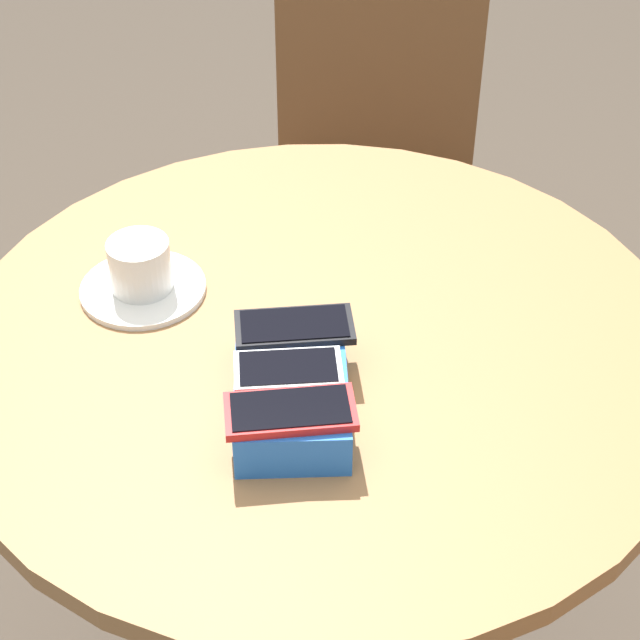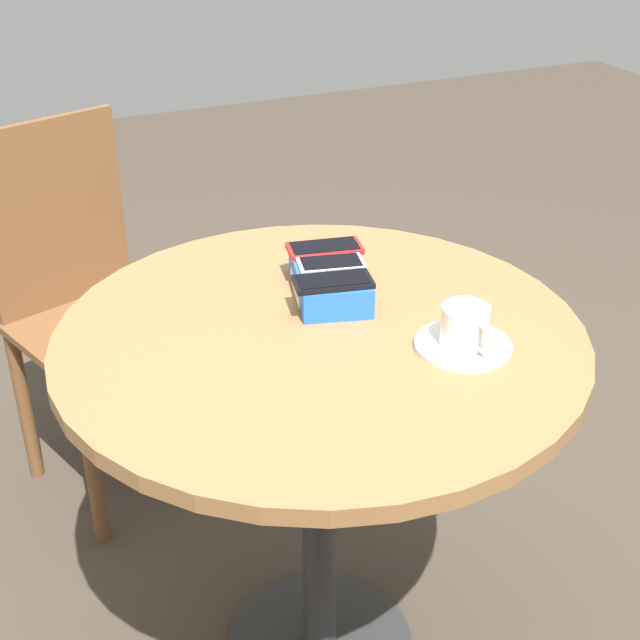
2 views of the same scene
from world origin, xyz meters
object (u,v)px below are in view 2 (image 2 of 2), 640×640
phone_red (325,248)px  saucer (463,345)px  chair_near_window (91,310)px  phone_black (333,281)px  coffee_cup (466,325)px  phone_box (329,280)px  round_table (320,394)px  phone_white (331,264)px

phone_red → saucer: (0.33, 0.10, -0.06)m
phone_red → chair_near_window: 0.79m
phone_black → coffee_cup: 0.25m
phone_black → chair_near_window: chair_near_window is taller
phone_box → phone_red: (-0.07, 0.02, 0.03)m
saucer → phone_box: bearing=-155.1°
round_table → phone_red: 0.28m
saucer → chair_near_window: size_ratio=0.17×
phone_white → coffee_cup: (0.27, 0.12, -0.02)m
phone_box → chair_near_window: 0.82m
phone_black → saucer: 0.25m
chair_near_window → saucer: bearing=26.0°
phone_box → phone_black: bearing=-19.7°
coffee_cup → chair_near_window: 1.10m
phone_red → coffee_cup: (0.33, 0.10, -0.02)m
phone_white → saucer: 0.29m
coffee_cup → phone_box: bearing=-155.3°
phone_white → phone_box: bearing=-68.6°
phone_black → saucer: (0.20, 0.14, -0.06)m
saucer → chair_near_window: 1.09m
phone_black → chair_near_window: size_ratio=0.16×
phone_red → saucer: size_ratio=0.92×
phone_white → phone_black: (0.07, -0.03, 0.00)m
saucer → round_table: bearing=-127.6°
phone_red → chair_near_window: bearing=-149.8°
phone_red → coffee_cup: bearing=17.1°
phone_black → phone_red: bearing=161.6°
saucer → coffee_cup: bearing=4.5°
coffee_cup → chair_near_window: bearing=-154.1°
phone_white → phone_black: bearing=-22.0°
saucer → phone_red: bearing=-162.8°
phone_box → phone_red: bearing=163.0°
saucer → coffee_cup: coffee_cup is taller
phone_red → coffee_cup: size_ratio=1.37×
saucer → phone_white: bearing=-155.9°
coffee_cup → saucer: bearing=-175.5°
round_table → saucer: size_ratio=5.63×
phone_red → phone_box: bearing=-17.0°
round_table → coffee_cup: coffee_cup is taller
phone_box → phone_black: (0.07, -0.02, 0.03)m
phone_black → round_table: bearing=-43.3°
phone_red → phone_white: bearing=-14.4°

